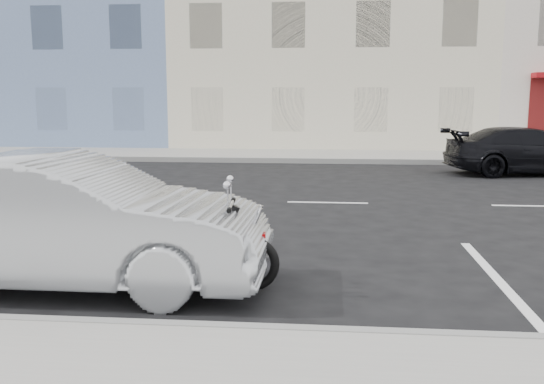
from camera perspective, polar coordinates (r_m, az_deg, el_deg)
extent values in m
plane|color=black|center=(12.31, 14.59, -1.14)|extent=(120.00, 120.00, 0.00)
cube|color=gray|center=(20.98, -2.90, 3.50)|extent=(80.00, 3.40, 0.15)
cube|color=gray|center=(19.31, -3.62, 3.02)|extent=(80.00, 0.12, 0.16)
cube|color=#667DA7|center=(31.02, -18.26, 16.79)|extent=(12.00, 12.00, 13.00)
cube|color=beige|center=(28.49, 5.55, 16.40)|extent=(12.00, 12.00, 11.50)
torus|color=black|center=(6.68, 4.04, -6.89)|extent=(0.62, 0.16, 0.62)
torus|color=black|center=(6.72, -7.50, -6.83)|extent=(0.62, 0.16, 0.62)
cube|color=#8F0507|center=(6.59, 4.07, -4.19)|extent=(0.32, 0.15, 0.05)
cube|color=#8F0507|center=(6.64, -7.88, -3.99)|extent=(0.29, 0.17, 0.06)
cube|color=gray|center=(6.65, -2.12, -6.43)|extent=(0.41, 0.31, 0.31)
ellipsoid|color=#8F0507|center=(6.55, -0.52, -3.17)|extent=(0.54, 0.36, 0.25)
cube|color=black|center=(6.58, -4.79, -3.31)|extent=(0.59, 0.29, 0.08)
cylinder|color=silver|center=(6.52, 2.24, -1.35)|extent=(0.09, 0.65, 0.03)
sphere|color=silver|center=(6.56, 3.36, -3.01)|extent=(0.16, 0.16, 0.16)
cylinder|color=silver|center=(6.59, -4.83, -7.95)|extent=(0.88, 0.15, 0.07)
cylinder|color=silver|center=(6.84, -4.64, -7.31)|extent=(0.88, 0.15, 0.07)
cylinder|color=silver|center=(6.60, 3.66, -4.58)|extent=(0.36, 0.07, 0.73)
cylinder|color=black|center=(6.61, -0.36, -5.13)|extent=(0.74, 0.11, 0.46)
imported|color=#ACB0B4|center=(7.11, -19.01, -2.64)|extent=(4.54, 1.59, 1.49)
imported|color=black|center=(17.78, 22.94, 3.59)|extent=(4.58, 2.34, 1.27)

